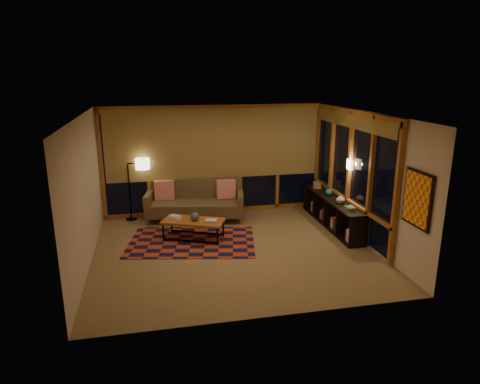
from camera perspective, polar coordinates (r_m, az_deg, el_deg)
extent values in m
cube|color=olive|center=(8.69, -0.81, -7.73)|extent=(5.50, 5.00, 0.01)
cube|color=beige|center=(8.01, -0.89, 10.28)|extent=(5.50, 5.00, 0.01)
cube|color=beige|center=(10.65, -3.44, 4.30)|extent=(5.50, 0.01, 2.70)
cube|color=beige|center=(5.93, 3.82, -5.20)|extent=(5.50, 0.01, 2.70)
cube|color=beige|center=(8.20, -20.07, -0.17)|extent=(0.01, 5.00, 2.70)
cube|color=beige|center=(9.16, 16.29, 1.78)|extent=(0.01, 5.00, 2.70)
cube|color=#B5391A|center=(9.13, -6.44, -6.59)|extent=(2.89, 2.21, 0.01)
sphere|color=black|center=(9.07, -6.05, -3.25)|extent=(0.22, 0.22, 0.19)
cylinder|color=#946949|center=(10.78, 10.26, 0.93)|extent=(0.23, 0.23, 0.16)
sphere|color=#146463|center=(10.19, 11.77, -0.01)|extent=(0.19, 0.19, 0.16)
imported|color=tan|center=(9.63, 13.26, -0.90)|extent=(0.21, 0.21, 0.20)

